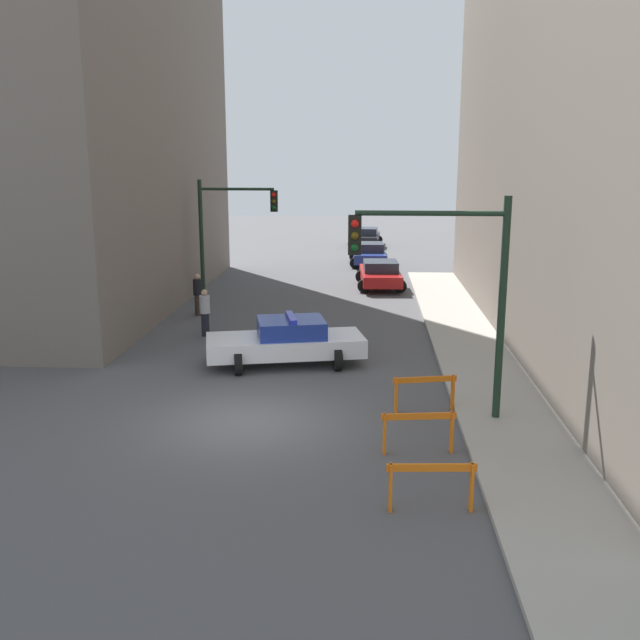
{
  "coord_description": "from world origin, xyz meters",
  "views": [
    {
      "loc": [
        2.77,
        -15.87,
        6.18
      ],
      "look_at": [
        1.31,
        6.37,
        1.03
      ],
      "focal_mm": 40.0,
      "sensor_mm": 36.0,
      "label": 1
    }
  ],
  "objects_px": {
    "traffic_light_far": "(226,222)",
    "police_car": "(287,341)",
    "traffic_light_near": "(452,275)",
    "parked_car_mid": "(369,254)",
    "pedestrian_crossing": "(205,312)",
    "parked_car_far": "(366,237)",
    "parked_car_near": "(380,274)",
    "pedestrian_corner": "(198,294)",
    "barrier_front": "(431,479)",
    "barrier_mid": "(418,426)",
    "barrier_back": "(425,388)"
  },
  "relations": [
    {
      "from": "parked_car_near",
      "to": "pedestrian_crossing",
      "type": "distance_m",
      "value": 11.69
    },
    {
      "from": "parked_car_far",
      "to": "barrier_front",
      "type": "xyz_separation_m",
      "value": [
        1.27,
        -38.09,
        -0.06
      ]
    },
    {
      "from": "parked_car_far",
      "to": "parked_car_mid",
      "type": "bearing_deg",
      "value": -85.34
    },
    {
      "from": "parked_car_mid",
      "to": "barrier_back",
      "type": "distance_m",
      "value": 24.25
    },
    {
      "from": "traffic_light_near",
      "to": "barrier_front",
      "type": "xyz_separation_m",
      "value": [
        -0.76,
        -4.52,
        -2.91
      ]
    },
    {
      "from": "parked_car_far",
      "to": "pedestrian_corner",
      "type": "height_order",
      "value": "pedestrian_corner"
    },
    {
      "from": "pedestrian_crossing",
      "to": "barrier_front",
      "type": "relative_size",
      "value": 1.04
    },
    {
      "from": "pedestrian_crossing",
      "to": "barrier_back",
      "type": "bearing_deg",
      "value": 160.81
    },
    {
      "from": "traffic_light_far",
      "to": "barrier_mid",
      "type": "xyz_separation_m",
      "value": [
        7.22,
        -16.29,
        -2.78
      ]
    },
    {
      "from": "traffic_light_near",
      "to": "parked_car_mid",
      "type": "xyz_separation_m",
      "value": [
        -1.8,
        24.79,
        -2.86
      ]
    },
    {
      "from": "police_car",
      "to": "pedestrian_corner",
      "type": "relative_size",
      "value": 3.0
    },
    {
      "from": "barrier_back",
      "to": "pedestrian_crossing",
      "type": "bearing_deg",
      "value": 134.69
    },
    {
      "from": "parked_car_mid",
      "to": "parked_car_near",
      "type": "bearing_deg",
      "value": -87.8
    },
    {
      "from": "parked_car_mid",
      "to": "pedestrian_crossing",
      "type": "bearing_deg",
      "value": -110.57
    },
    {
      "from": "parked_car_mid",
      "to": "barrier_front",
      "type": "relative_size",
      "value": 2.72
    },
    {
      "from": "parked_car_mid",
      "to": "barrier_back",
      "type": "relative_size",
      "value": 2.76
    },
    {
      "from": "parked_car_mid",
      "to": "traffic_light_far",
      "type": "bearing_deg",
      "value": -122.61
    },
    {
      "from": "barrier_mid",
      "to": "barrier_back",
      "type": "height_order",
      "value": "same"
    },
    {
      "from": "parked_car_near",
      "to": "parked_car_mid",
      "type": "height_order",
      "value": "same"
    },
    {
      "from": "pedestrian_corner",
      "to": "pedestrian_crossing",
      "type": "bearing_deg",
      "value": 47.8
    },
    {
      "from": "pedestrian_corner",
      "to": "traffic_light_near",
      "type": "bearing_deg",
      "value": 68.43
    },
    {
      "from": "parked_car_near",
      "to": "traffic_light_near",
      "type": "bearing_deg",
      "value": -88.82
    },
    {
      "from": "traffic_light_far",
      "to": "traffic_light_near",
      "type": "bearing_deg",
      "value": -60.68
    },
    {
      "from": "traffic_light_near",
      "to": "pedestrian_crossing",
      "type": "height_order",
      "value": "traffic_light_near"
    },
    {
      "from": "parked_car_mid",
      "to": "pedestrian_crossing",
      "type": "distance_m",
      "value": 18.0
    },
    {
      "from": "pedestrian_corner",
      "to": "barrier_mid",
      "type": "xyz_separation_m",
      "value": [
        7.78,
        -13.0,
        -0.24
      ]
    },
    {
      "from": "pedestrian_crossing",
      "to": "barrier_mid",
      "type": "bearing_deg",
      "value": 150.9
    },
    {
      "from": "traffic_light_near",
      "to": "traffic_light_far",
      "type": "bearing_deg",
      "value": 119.32
    },
    {
      "from": "parked_car_mid",
      "to": "barrier_back",
      "type": "xyz_separation_m",
      "value": [
        1.32,
        -24.22,
        -0.06
      ]
    },
    {
      "from": "pedestrian_crossing",
      "to": "parked_car_near",
      "type": "bearing_deg",
      "value": -96.4
    },
    {
      "from": "traffic_light_near",
      "to": "pedestrian_corner",
      "type": "height_order",
      "value": "traffic_light_near"
    },
    {
      "from": "traffic_light_near",
      "to": "parked_car_near",
      "type": "bearing_deg",
      "value": 94.17
    },
    {
      "from": "barrier_back",
      "to": "traffic_light_far",
      "type": "bearing_deg",
      "value": 118.83
    },
    {
      "from": "traffic_light_near",
      "to": "police_car",
      "type": "relative_size",
      "value": 1.04
    },
    {
      "from": "parked_car_far",
      "to": "pedestrian_crossing",
      "type": "height_order",
      "value": "pedestrian_crossing"
    },
    {
      "from": "traffic_light_far",
      "to": "parked_car_far",
      "type": "bearing_deg",
      "value": 72.68
    },
    {
      "from": "parked_car_near",
      "to": "barrier_back",
      "type": "relative_size",
      "value": 2.78
    },
    {
      "from": "traffic_light_far",
      "to": "parked_car_near",
      "type": "relative_size",
      "value": 1.19
    },
    {
      "from": "pedestrian_crossing",
      "to": "parked_car_mid",
      "type": "bearing_deg",
      "value": -82.55
    },
    {
      "from": "traffic_light_near",
      "to": "barrier_mid",
      "type": "height_order",
      "value": "traffic_light_near"
    },
    {
      "from": "traffic_light_far",
      "to": "barrier_mid",
      "type": "height_order",
      "value": "traffic_light_far"
    },
    {
      "from": "pedestrian_crossing",
      "to": "barrier_back",
      "type": "xyz_separation_m",
      "value": [
        7.09,
        -7.16,
        -0.24
      ]
    },
    {
      "from": "traffic_light_far",
      "to": "police_car",
      "type": "bearing_deg",
      "value": -69.41
    },
    {
      "from": "parked_car_far",
      "to": "barrier_mid",
      "type": "bearing_deg",
      "value": -84.87
    },
    {
      "from": "traffic_light_near",
      "to": "pedestrian_corner",
      "type": "bearing_deg",
      "value": 127.94
    },
    {
      "from": "parked_car_mid",
      "to": "parked_car_far",
      "type": "height_order",
      "value": "same"
    },
    {
      "from": "parked_car_near",
      "to": "traffic_light_far",
      "type": "bearing_deg",
      "value": -157.02
    },
    {
      "from": "parked_car_near",
      "to": "pedestrian_corner",
      "type": "height_order",
      "value": "pedestrian_corner"
    },
    {
      "from": "parked_car_mid",
      "to": "barrier_mid",
      "type": "height_order",
      "value": "parked_car_mid"
    },
    {
      "from": "traffic_light_far",
      "to": "parked_car_far",
      "type": "relative_size",
      "value": 1.18
    }
  ]
}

